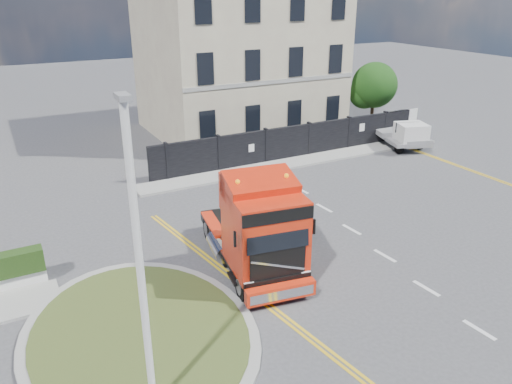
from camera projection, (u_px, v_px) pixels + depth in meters
ground at (288, 241)px, 20.30m from camera, size 120.00×120.00×0.00m
traffic_island at (140, 333)px, 14.75m from camera, size 6.80×6.80×0.17m
hoarding_fence at (302, 141)px, 30.12m from camera, size 18.80×0.25×2.00m
georgian_building at (238, 47)px, 34.19m from camera, size 12.30×10.30×12.80m
tree at (372, 87)px, 35.30m from camera, size 3.20×3.20×4.80m
pavement_far at (302, 161)px, 29.51m from camera, size 20.00×1.60×0.12m
truck at (259, 231)px, 17.37m from camera, size 3.29×6.57×3.77m
flatbed_pickup at (405, 135)px, 31.50m from camera, size 2.95×4.70×1.80m
lamppost_island at (140, 268)px, 10.59m from camera, size 0.24×0.48×7.75m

